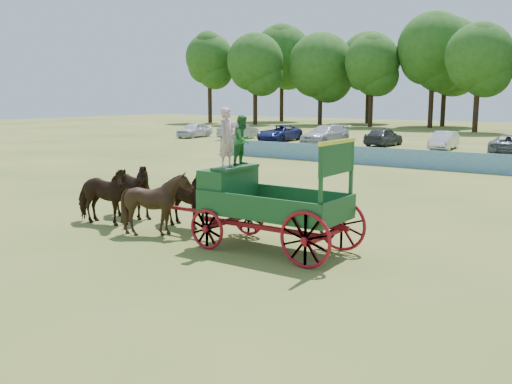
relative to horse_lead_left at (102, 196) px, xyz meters
The scene contains 9 objects.
ground 3.74m from the horse_lead_left, 26.94° to the left, with size 160.00×160.00×0.00m, color olive.
horse_lead_left is the anchor object (origin of this frame).
horse_lead_right 1.10m from the horse_lead_left, 90.00° to the left, with size 1.01×2.21×1.87m, color black.
horse_wheel_left 2.40m from the horse_lead_left, ahead, with size 1.51×1.70×1.87m, color black.
horse_wheel_right 2.64m from the horse_lead_left, 24.62° to the left, with size 1.01×2.21×1.87m, color black.
farm_dray 5.45m from the horse_lead_left, ahead, with size 6.00×2.00×3.73m.
sponsor_banner 19.77m from the horse_lead_left, 83.52° to the left, with size 26.00×0.08×1.05m, color #1B5F96.
parked_cars 31.21m from the horse_lead_left, 92.04° to the left, with size 44.77×6.67×1.64m.
treeline 62.04m from the horse_lead_left, 90.87° to the left, with size 90.28×21.62×15.35m.
Camera 1 is at (10.84, -13.38, 4.04)m, focal length 40.00 mm.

